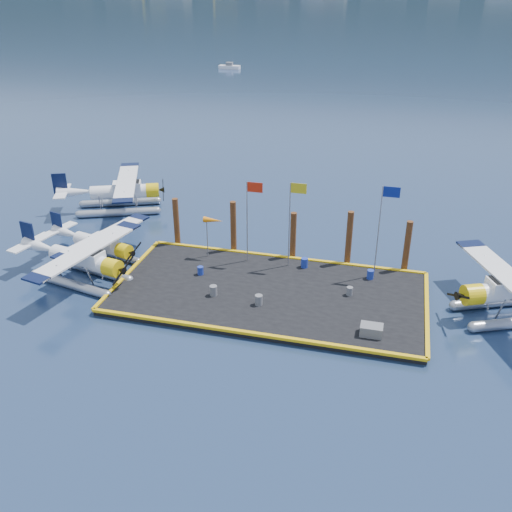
{
  "coord_description": "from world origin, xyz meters",
  "views": [
    {
      "loc": [
        7.25,
        -31.44,
        19.28
      ],
      "look_at": [
        -1.39,
        2.0,
        1.8
      ],
      "focal_mm": 40.0,
      "sensor_mm": 36.0,
      "label": 1
    }
  ],
  "objects": [
    {
      "name": "ground",
      "position": [
        0.0,
        0.0,
        0.0
      ],
      "size": [
        4000.0,
        4000.0,
        0.0
      ],
      "primitive_type": "plane",
      "color": "#182C49",
      "rests_on": "ground"
    },
    {
      "name": "dock",
      "position": [
        0.0,
        0.0,
        0.2
      ],
      "size": [
        20.0,
        10.0,
        0.4
      ],
      "primitive_type": "cube",
      "color": "black",
      "rests_on": "ground"
    },
    {
      "name": "dock_bumpers",
      "position": [
        0.0,
        0.0,
        0.49
      ],
      "size": [
        20.25,
        10.25,
        0.18
      ],
      "primitive_type": null,
      "color": "#E6B10D",
      "rests_on": "dock"
    },
    {
      "name": "seaplane_a",
      "position": [
        -12.57,
        -1.3,
        1.52
      ],
      "size": [
        9.08,
        9.86,
        3.49
      ],
      "rotation": [
        0.0,
        0.0,
        -1.79
      ],
      "color": "#9A9EA8",
      "rests_on": "ground"
    },
    {
      "name": "seaplane_b",
      "position": [
        -12.84,
        1.59,
        1.34
      ],
      "size": [
        8.01,
        8.63,
        3.07
      ],
      "rotation": [
        0.0,
        0.0,
        -1.84
      ],
      "color": "#9A9EA8",
      "rests_on": "ground"
    },
    {
      "name": "seaplane_c",
      "position": [
        -15.86,
        11.21,
        1.6
      ],
      "size": [
        9.59,
        10.12,
        3.68
      ],
      "rotation": [
        0.0,
        0.0,
        -1.18
      ],
      "color": "#9A9EA8",
      "rests_on": "ground"
    },
    {
      "name": "seaplane_d",
      "position": [
        14.88,
        1.31,
        1.63
      ],
      "size": [
        9.72,
        10.22,
        3.73
      ],
      "rotation": [
        0.0,
        0.0,
        1.98
      ],
      "color": "#9A9EA8",
      "rests_on": "ground"
    },
    {
      "name": "drum_0",
      "position": [
        -5.09,
        1.01,
        0.69
      ],
      "size": [
        0.41,
        0.41,
        0.58
      ],
      "primitive_type": "cylinder",
      "color": "navy",
      "rests_on": "dock"
    },
    {
      "name": "drum_1",
      "position": [
        -0.23,
        -1.83,
        0.74
      ],
      "size": [
        0.48,
        0.48,
        0.67
      ],
      "primitive_type": "cylinder",
      "color": "slate",
      "rests_on": "dock"
    },
    {
      "name": "drum_2",
      "position": [
        5.15,
        0.78,
        0.69
      ],
      "size": [
        0.41,
        0.41,
        0.58
      ],
      "primitive_type": "cylinder",
      "color": "slate",
      "rests_on": "dock"
    },
    {
      "name": "drum_3",
      "position": [
        -3.33,
        -1.44,
        0.74
      ],
      "size": [
        0.49,
        0.49,
        0.68
      ],
      "primitive_type": "cylinder",
      "color": "slate",
      "rests_on": "dock"
    },
    {
      "name": "drum_4",
      "position": [
        6.28,
        3.32,
        0.72
      ],
      "size": [
        0.46,
        0.46,
        0.64
      ],
      "primitive_type": "cylinder",
      "color": "navy",
      "rests_on": "dock"
    },
    {
      "name": "drum_5",
      "position": [
        1.65,
        3.85,
        0.75
      ],
      "size": [
        0.49,
        0.49,
        0.69
      ],
      "primitive_type": "cylinder",
      "color": "navy",
      "rests_on": "dock"
    },
    {
      "name": "crate",
      "position": [
        6.85,
        -3.41,
        0.72
      ],
      "size": [
        1.28,
        0.86,
        0.64
      ],
      "primitive_type": "cube",
      "color": "slate",
      "rests_on": "dock"
    },
    {
      "name": "flagpole_red",
      "position": [
        -2.29,
        3.8,
        4.4
      ],
      "size": [
        1.14,
        0.08,
        6.0
      ],
      "color": "gray",
      "rests_on": "dock"
    },
    {
      "name": "flagpole_yellow",
      "position": [
        0.7,
        3.8,
        4.51
      ],
      "size": [
        1.14,
        0.08,
        6.2
      ],
      "color": "gray",
      "rests_on": "dock"
    },
    {
      "name": "flagpole_blue",
      "position": [
        6.7,
        3.8,
        4.69
      ],
      "size": [
        1.14,
        0.08,
        6.5
      ],
      "color": "gray",
      "rests_on": "dock"
    },
    {
      "name": "windsock",
      "position": [
        -5.03,
        3.8,
        3.23
      ],
      "size": [
        1.4,
        0.44,
        3.12
      ],
      "color": "gray",
      "rests_on": "dock"
    },
    {
      "name": "piling_0",
      "position": [
        -8.5,
        5.4,
        2.0
      ],
      "size": [
        0.44,
        0.44,
        4.0
      ],
      "primitive_type": "cylinder",
      "color": "#462314",
      "rests_on": "ground"
    },
    {
      "name": "piling_1",
      "position": [
        -4.0,
        5.4,
        2.1
      ],
      "size": [
        0.44,
        0.44,
        4.2
      ],
      "primitive_type": "cylinder",
      "color": "#462314",
      "rests_on": "ground"
    },
    {
      "name": "piling_2",
      "position": [
        0.5,
        5.4,
        1.9
      ],
      "size": [
        0.44,
        0.44,
        3.8
      ],
      "primitive_type": "cylinder",
      "color": "#462314",
      "rests_on": "ground"
    },
    {
      "name": "piling_3",
      "position": [
        4.5,
        5.4,
        2.15
      ],
      "size": [
        0.44,
        0.44,
        4.3
      ],
      "primitive_type": "cylinder",
      "color": "#462314",
      "rests_on": "ground"
    },
    {
      "name": "piling_4",
      "position": [
        8.5,
        5.4,
        2.0
      ],
      "size": [
        0.44,
        0.44,
        4.0
      ],
      "primitive_type": "cylinder",
      "color": "#462314",
      "rests_on": "ground"
    }
  ]
}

